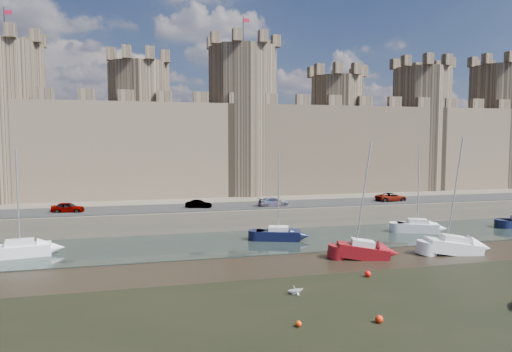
% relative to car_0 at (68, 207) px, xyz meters
% --- Properties ---
extents(ground, '(160.00, 160.00, 0.00)m').
position_rel_car_0_xyz_m(ground, '(22.34, -33.59, -3.13)').
color(ground, black).
rests_on(ground, ground).
extents(water_channel, '(160.00, 12.00, 0.08)m').
position_rel_car_0_xyz_m(water_channel, '(22.34, -9.59, -3.09)').
color(water_channel, black).
rests_on(water_channel, ground).
extents(quay, '(160.00, 60.00, 2.50)m').
position_rel_car_0_xyz_m(quay, '(22.34, 26.41, -1.88)').
color(quay, '#4C443A').
rests_on(quay, ground).
extents(road, '(160.00, 7.00, 0.10)m').
position_rel_car_0_xyz_m(road, '(22.34, 0.41, -0.58)').
color(road, black).
rests_on(road, quay).
extents(castle, '(108.50, 11.00, 29.00)m').
position_rel_car_0_xyz_m(castle, '(21.70, 14.41, 8.54)').
color(castle, '#42382B').
rests_on(castle, quay).
extents(car_0, '(3.88, 2.05, 1.26)m').
position_rel_car_0_xyz_m(car_0, '(0.00, 0.00, 0.00)').
color(car_0, gray).
rests_on(car_0, quay).
extents(car_1, '(3.39, 2.08, 1.06)m').
position_rel_car_0_xyz_m(car_1, '(15.33, -0.28, -0.10)').
color(car_1, gray).
rests_on(car_1, quay).
extents(car_2, '(4.03, 1.65, 1.17)m').
position_rel_car_0_xyz_m(car_2, '(24.98, -0.87, -0.04)').
color(car_2, gray).
rests_on(car_2, quay).
extents(car_3, '(4.38, 2.11, 1.20)m').
position_rel_car_0_xyz_m(car_3, '(42.21, -0.28, -0.03)').
color(car_3, gray).
rests_on(car_3, quay).
extents(sailboat_0, '(5.65, 2.89, 10.09)m').
position_rel_car_0_xyz_m(sailboat_0, '(-2.75, -10.52, -2.34)').
color(sailboat_0, white).
rests_on(sailboat_0, ground).
extents(sailboat_1, '(5.15, 3.33, 9.63)m').
position_rel_car_0_xyz_m(sailboat_1, '(22.95, -9.68, -2.36)').
color(sailboat_1, black).
rests_on(sailboat_1, ground).
extents(sailboat_2, '(5.02, 3.60, 10.11)m').
position_rel_car_0_xyz_m(sailboat_2, '(40.27, -9.53, -2.32)').
color(sailboat_2, silver).
rests_on(sailboat_2, ground).
extents(sailboat_4, '(5.03, 3.07, 11.01)m').
position_rel_car_0_xyz_m(sailboat_4, '(28.41, -18.75, -2.33)').
color(sailboat_4, maroon).
rests_on(sailboat_4, ground).
extents(sailboat_5, '(5.53, 2.99, 11.31)m').
position_rel_car_0_xyz_m(sailboat_5, '(37.78, -19.27, -2.33)').
color(sailboat_5, white).
rests_on(sailboat_5, ground).
extents(dinghy_3, '(1.25, 1.09, 0.63)m').
position_rel_car_0_xyz_m(dinghy_3, '(19.06, -26.67, -2.81)').
color(dinghy_3, white).
rests_on(dinghy_3, ground).
extents(buoy_0, '(0.38, 0.38, 0.38)m').
position_rel_car_0_xyz_m(buoy_0, '(17.40, -32.15, -2.94)').
color(buoy_0, '#EC3B0A').
rests_on(buoy_0, ground).
extents(buoy_1, '(0.50, 0.50, 0.50)m').
position_rel_car_0_xyz_m(buoy_1, '(26.11, -24.14, -2.88)').
color(buoy_1, '#F20F0A').
rests_on(buoy_1, ground).
extents(buoy_4, '(0.48, 0.48, 0.48)m').
position_rel_car_0_xyz_m(buoy_4, '(22.32, -32.80, -2.89)').
color(buoy_4, red).
rests_on(buoy_4, ground).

